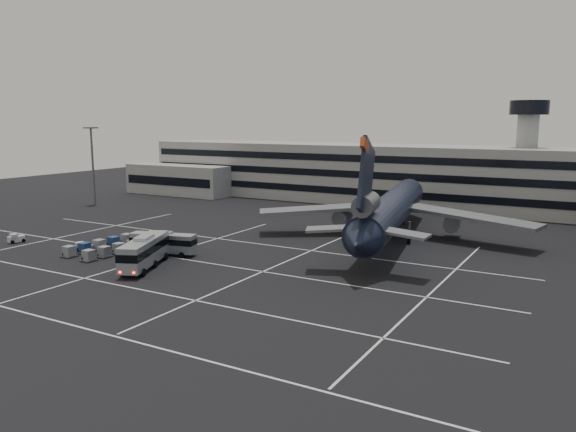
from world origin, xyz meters
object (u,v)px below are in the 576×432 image
object	(u,v)px
bus_near	(144,250)
uld_cluster	(109,247)
tug_a	(16,239)
bus_far	(163,242)
trijet_main	(391,210)

from	to	relation	value
bus_near	uld_cluster	distance (m)	12.20
bus_near	tug_a	xyz separation A→B (m)	(-29.73, 1.22, -1.72)
bus_far	tug_a	bearing A→B (deg)	87.26
uld_cluster	trijet_main	bearing A→B (deg)	39.98
trijet_main	bus_far	bearing A→B (deg)	-145.86
trijet_main	bus_far	xyz separation A→B (m)	(-26.07, -26.21, -3.31)
trijet_main	bus_near	size ratio (longest dim) A/B	4.57
trijet_main	bus_far	size ratio (longest dim) A/B	5.57
tug_a	uld_cluster	xyz separation A→B (m)	(18.37, 2.92, 0.12)
tug_a	uld_cluster	distance (m)	18.60
bus_near	trijet_main	bearing A→B (deg)	31.71
tug_a	bus_far	bearing A→B (deg)	26.35
uld_cluster	bus_near	bearing A→B (deg)	-20.00
bus_near	bus_far	distance (m)	7.49
bus_far	tug_a	distance (m)	27.45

